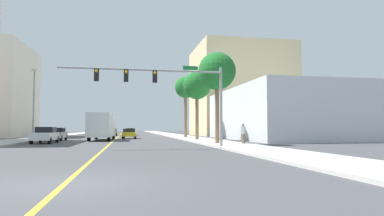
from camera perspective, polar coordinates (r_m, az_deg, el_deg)
The scene contains 19 objects.
ground at distance 51.29m, azimuth -12.75°, elevation -4.96°, with size 192.00×192.00×0.00m, color #47474C.
sidewalk_left at distance 52.51m, azimuth -23.48°, elevation -4.64°, with size 3.85×168.00×0.15m, color #B2ADA3.
sidewalk_right at distance 51.91m, azimuth -1.90°, elevation -4.94°, with size 3.85×168.00×0.15m, color beige.
lane_marking_center at distance 51.29m, azimuth -12.75°, elevation -4.96°, with size 0.16×144.00×0.01m, color yellow.
building_right_near at distance 45.07m, azimuth 17.61°, elevation -1.05°, with size 17.83×21.86×6.39m, color silver.
building_right_far at distance 64.41m, azimuth 8.33°, elevation 2.83°, with size 17.09×15.83×16.85m, color beige.
traffic_signal_mast at distance 23.48m, azimuth -4.60°, elevation 4.12°, with size 11.43×0.36×5.74m.
street_lamp at distance 39.02m, azimuth -25.62°, elevation 1.21°, with size 0.56×0.28×7.62m.
palm_near at distance 29.06m, azimuth 4.33°, elevation 6.21°, with size 3.29×3.29×7.89m.
palm_mid at distance 37.33m, azimuth 0.85°, elevation 3.80°, with size 3.17×3.17×7.67m.
palm_far at distance 45.86m, azimuth -1.11°, elevation 3.42°, with size 3.00×3.00×8.42m.
car_silver at distance 40.59m, azimuth -22.36°, elevation -4.15°, with size 1.82×3.95×1.46m.
car_gray at distance 63.51m, azimuth -13.68°, elevation -3.99°, with size 2.03×4.57×1.32m.
car_red at distance 58.89m, azimuth -16.62°, elevation -4.00°, with size 1.97×4.55×1.37m.
car_black at distance 63.81m, azimuth -10.59°, elevation -4.01°, with size 1.74×4.02×1.36m.
car_white at distance 34.13m, azimuth -23.99°, elevation -4.28°, with size 1.76×4.31×1.53m.
car_yellow at distance 44.76m, azimuth -10.75°, elevation -4.34°, with size 1.93×4.03×1.32m.
delivery_truck at distance 39.50m, azimuth -15.29°, elevation -3.04°, with size 2.73×8.82×3.06m.
pedestrian at distance 28.01m, azimuth 8.82°, elevation -4.38°, with size 0.38×0.38×1.65m.
Camera 1 is at (1.61, -9.25, 1.47)m, focal length 30.93 mm.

